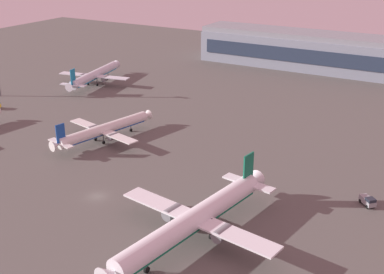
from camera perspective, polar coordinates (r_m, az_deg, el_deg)
name	(u,v)px	position (r m, az deg, el deg)	size (l,w,h in m)	color
ground_plane	(97,196)	(119.66, -10.77, -6.67)	(416.00, 416.00, 0.00)	#56544F
airplane_mid_apron	(195,219)	(99.76, 0.30, -9.39)	(36.94, 47.27, 12.15)	white
airplane_terminal_side	(104,130)	(149.74, -10.06, 0.81)	(27.88, 35.58, 9.21)	silver
airplane_far_stand	(94,75)	(210.00, -11.08, 6.93)	(30.79, 39.34, 10.14)	silver
maintenance_van	(368,201)	(120.05, 19.42, -6.87)	(4.32, 4.31, 2.25)	gray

